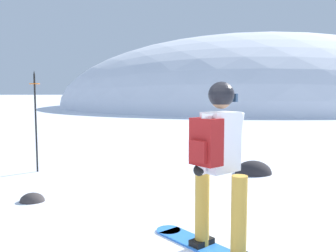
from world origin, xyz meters
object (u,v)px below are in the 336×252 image
object	(u,v)px
rock_mid	(253,173)
rock_dark	(32,201)
piste_marker_near	(36,115)
snowboarder_main	(218,164)

from	to	relation	value
rock_mid	rock_dark	bearing A→B (deg)	-157.50
piste_marker_near	rock_mid	size ratio (longest dim) A/B	2.79
piste_marker_near	rock_mid	xyz separation A→B (m)	(4.30, -0.45, -1.15)
snowboarder_main	piste_marker_near	size ratio (longest dim) A/B	0.85
rock_dark	rock_mid	distance (m)	4.11
piste_marker_near	rock_dark	size ratio (longest dim) A/B	5.60
snowboarder_main	rock_dark	world-z (taller)	snowboarder_main
piste_marker_near	rock_mid	bearing A→B (deg)	-5.98
piste_marker_near	rock_dark	distance (m)	2.38
snowboarder_main	piste_marker_near	xyz separation A→B (m)	(-2.88, 3.95, 0.23)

